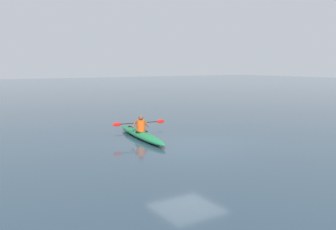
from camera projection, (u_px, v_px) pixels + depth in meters
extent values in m
plane|color=#283D4C|center=(187.00, 147.00, 14.22)|extent=(160.00, 160.00, 0.00)
ellipsoid|color=#19723F|center=(141.00, 135.00, 15.93)|extent=(1.22, 4.91, 0.31)
torus|color=black|center=(142.00, 132.00, 15.86)|extent=(0.62, 0.62, 0.04)
cylinder|color=black|center=(130.00, 126.00, 17.22)|extent=(0.18, 0.18, 0.02)
cylinder|color=#E04C14|center=(141.00, 126.00, 15.89)|extent=(0.38, 0.38, 0.48)
sphere|color=brown|center=(141.00, 118.00, 15.85)|extent=(0.21, 0.21, 0.21)
cylinder|color=black|center=(139.00, 123.00, 16.06)|extent=(2.03, 0.29, 0.03)
ellipsoid|color=red|center=(117.00, 124.00, 15.62)|extent=(0.40, 0.09, 0.17)
ellipsoid|color=red|center=(160.00, 121.00, 16.49)|extent=(0.40, 0.09, 0.17)
cylinder|color=brown|center=(134.00, 125.00, 15.83)|extent=(0.29, 0.20, 0.34)
cylinder|color=brown|center=(146.00, 124.00, 16.08)|extent=(0.26, 0.23, 0.34)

